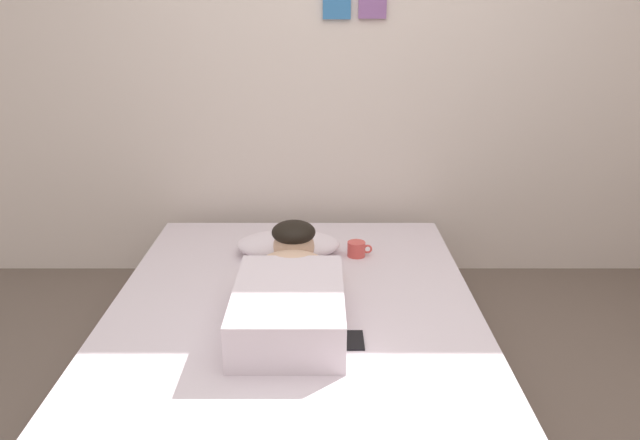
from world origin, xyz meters
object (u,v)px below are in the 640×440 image
(bed, at_px, (297,334))
(person_lying, at_px, (292,289))
(coffee_cup, at_px, (359,249))
(pillow, at_px, (290,244))
(cell_phone, at_px, (357,340))

(bed, distance_m, person_lying, 0.32)
(person_lying, xyz_separation_m, coffee_cup, (0.30, 0.61, -0.07))
(bed, xyz_separation_m, pillow, (-0.05, 0.48, 0.24))
(person_lying, bearing_deg, cell_phone, -42.18)
(bed, height_order, pillow, pillow)
(bed, height_order, coffee_cup, coffee_cup)
(pillow, bearing_deg, cell_phone, -71.19)
(bed, xyz_separation_m, coffee_cup, (0.29, 0.47, 0.22))
(person_lying, bearing_deg, bed, 85.99)
(person_lying, height_order, cell_phone, person_lying)
(pillow, height_order, person_lying, person_lying)
(pillow, height_order, coffee_cup, pillow)
(bed, relative_size, person_lying, 2.17)
(coffee_cup, xyz_separation_m, cell_phone, (-0.05, -0.84, -0.03))
(pillow, xyz_separation_m, person_lying, (0.04, -0.63, 0.05))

